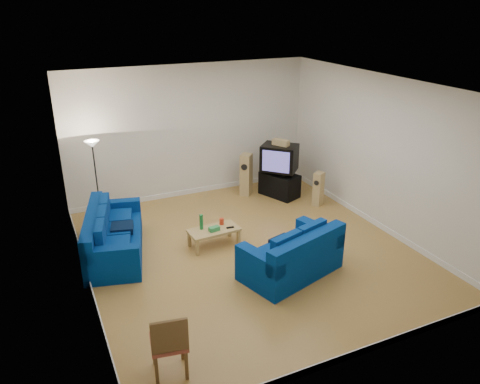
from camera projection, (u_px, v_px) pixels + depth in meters
name	position (u px, v px, depth m)	size (l,w,h in m)	color
room	(249.00, 177.00, 8.53)	(6.01, 6.51, 3.21)	olive
sofa_three_seat	(112.00, 239.00, 8.92)	(1.48, 2.41, 0.87)	navy
sofa_loveseat	(293.00, 258.00, 8.24)	(1.98, 1.45, 0.88)	navy
coffee_table	(214.00, 231.00, 9.22)	(1.02, 0.56, 0.36)	tan
bottle	(201.00, 222.00, 9.15)	(0.07, 0.07, 0.31)	#197233
tissue_box	(214.00, 229.00, 9.12)	(0.21, 0.11, 0.08)	green
red_canister	(222.00, 221.00, 9.38)	(0.09, 0.09, 0.13)	red
remote	(230.00, 227.00, 9.25)	(0.15, 0.05, 0.02)	black
tv_stand	(279.00, 185.00, 11.60)	(0.95, 0.53, 0.58)	black
av_receiver	(282.00, 172.00, 11.49)	(0.42, 0.34, 0.10)	black
television	(279.00, 158.00, 11.31)	(1.01, 1.01, 0.64)	black
centre_speaker	(281.00, 142.00, 11.14)	(0.41, 0.16, 0.14)	tan
speaker_left	(246.00, 175.00, 11.57)	(0.39, 0.39, 1.05)	tan
speaker_right	(318.00, 189.00, 11.01)	(0.31, 0.29, 0.82)	tan
floor_lamp	(93.00, 155.00, 9.82)	(0.31, 0.31, 1.83)	black
dining_chair	(169.00, 342.00, 5.91)	(0.53, 0.53, 0.97)	brown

